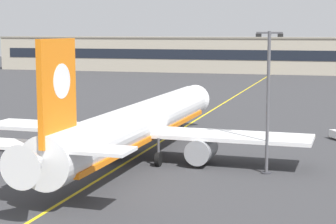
% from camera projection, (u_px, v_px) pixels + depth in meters
% --- Properties ---
extents(ground_plane, '(400.00, 400.00, 0.00)m').
position_uv_depth(ground_plane, '(104.00, 181.00, 48.45)').
color(ground_plane, '#353538').
extents(taxiway_centreline, '(3.74, 179.97, 0.01)m').
position_uv_depth(taxiway_centreline, '(189.00, 124.00, 77.11)').
color(taxiway_centreline, yellow).
rests_on(taxiway_centreline, ground).
extents(airliner_foreground, '(32.17, 41.50, 11.65)m').
position_uv_depth(airliner_foreground, '(138.00, 125.00, 55.63)').
color(airliner_foreground, white).
rests_on(airliner_foreground, ground).
extents(apron_lamp_post, '(2.24, 0.90, 12.13)m').
position_uv_depth(apron_lamp_post, '(268.00, 100.00, 50.06)').
color(apron_lamp_post, '#515156').
rests_on(apron_lamp_post, ground).
extents(terminal_building, '(152.26, 12.40, 10.16)m').
position_uv_depth(terminal_building, '(248.00, 55.00, 169.67)').
color(terminal_building, '#B2A893').
rests_on(terminal_building, ground).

